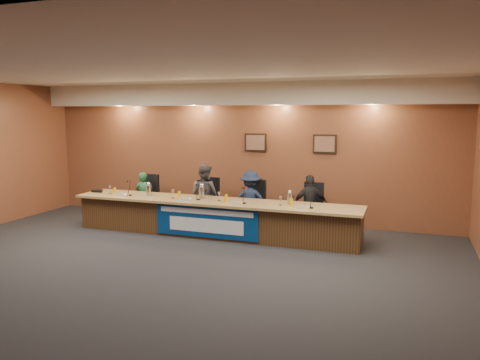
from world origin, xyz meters
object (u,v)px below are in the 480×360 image
object	(u,v)px
office_chair_a	(146,200)
panelist_c	(251,201)
panelist_b	(205,195)
carafe_left	(149,190)
dais_body	(214,219)
carafe_right	(290,199)
banner	(206,222)
office_chair_c	(252,207)
panelist_d	(310,205)
speakerphone	(99,191)
office_chair_b	(206,204)
panelist_a	(144,197)
carafe_mid	(202,193)
office_chair_d	(311,212)

from	to	relation	value
office_chair_a	panelist_c	bearing A→B (deg)	6.73
panelist_b	carafe_left	size ratio (longest dim) A/B	5.95
dais_body	panelist_c	size ratio (longest dim) A/B	4.64
dais_body	panelist_b	distance (m)	0.91
carafe_right	banner	bearing A→B (deg)	-164.15
office_chair_c	carafe_left	bearing A→B (deg)	-143.61
panelist_d	speakerphone	xyz separation A→B (m)	(-4.71, -0.68, 0.14)
dais_body	banner	xyz separation A→B (m)	(0.00, -0.41, 0.03)
panelist_b	office_chair_b	size ratio (longest dim) A/B	2.92
panelist_b	office_chair_c	world-z (taller)	panelist_b
panelist_a	panelist_b	bearing A→B (deg)	-179.38
banner	panelist_c	bearing A→B (deg)	61.81
panelist_b	carafe_right	distance (m)	2.21
speakerphone	carafe_left	bearing A→B (deg)	-0.95
office_chair_c	dais_body	bearing A→B (deg)	-111.61
panelist_a	carafe_right	size ratio (longest dim) A/B	4.93
speakerphone	carafe_right	bearing A→B (deg)	0.65
panelist_d	office_chair_c	distance (m)	1.31
panelist_b	office_chair_b	distance (m)	0.24
banner	panelist_a	world-z (taller)	panelist_a
carafe_mid	office_chair_a	bearing A→B (deg)	157.81
dais_body	carafe_mid	size ratio (longest dim) A/B	23.54
office_chair_a	carafe_left	distance (m)	1.05
banner	office_chair_c	distance (m)	1.32
panelist_d	carafe_right	xyz separation A→B (m)	(-0.28, -0.63, 0.23)
dais_body	panelist_d	bearing A→B (deg)	19.56
panelist_b	carafe_mid	size ratio (longest dim) A/B	5.50
office_chair_d	carafe_left	world-z (taller)	carafe_left
banner	office_chair_d	size ratio (longest dim) A/B	4.58
panelist_d	office_chair_c	size ratio (longest dim) A/B	2.65
office_chair_a	office_chair_d	bearing A→B (deg)	8.89
office_chair_b	carafe_right	xyz separation A→B (m)	(2.11, -0.73, 0.39)
banner	office_chair_c	bearing A→B (deg)	63.86
banner	carafe_right	world-z (taller)	carafe_right
office_chair_d	panelist_d	bearing A→B (deg)	-86.61
carafe_mid	speakerphone	world-z (taller)	carafe_mid
office_chair_c	carafe_right	distance (m)	1.31
panelist_a	panelist_c	distance (m)	2.65
panelist_d	carafe_left	world-z (taller)	panelist_d
office_chair_c	carafe_mid	xyz separation A→B (m)	(-0.87, -0.73, 0.40)
office_chair_b	dais_body	bearing A→B (deg)	-47.75
banner	carafe_mid	distance (m)	0.73
banner	carafe_mid	xyz separation A→B (m)	(-0.29, 0.46, 0.50)
dais_body	carafe_right	bearing A→B (deg)	1.41
panelist_d	carafe_mid	size ratio (longest dim) A/B	4.98
office_chair_d	office_chair_c	bearing A→B (deg)	-176.61
banner	panelist_b	bearing A→B (deg)	115.11
office_chair_c	carafe_mid	size ratio (longest dim) A/B	1.88
office_chair_a	office_chair_b	size ratio (longest dim) A/B	1.00
panelist_b	office_chair_c	size ratio (longest dim) A/B	2.92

